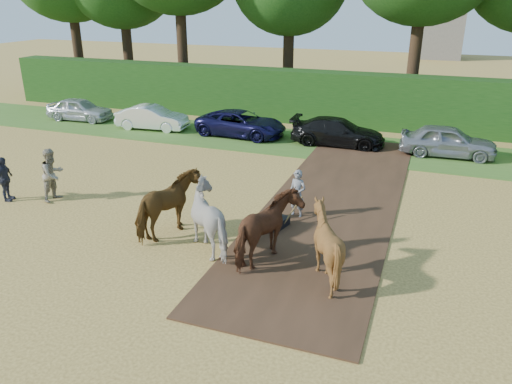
# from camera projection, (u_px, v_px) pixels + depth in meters

# --- Properties ---
(ground) EXTENTS (120.00, 120.00, 0.00)m
(ground) POSITION_uv_depth(u_px,v_px,m) (221.00, 292.00, 12.79)
(ground) COLOR gold
(ground) RESTS_ON ground
(earth_strip) EXTENTS (4.50, 17.00, 0.05)m
(earth_strip) POSITION_uv_depth(u_px,v_px,m) (335.00, 200.00, 18.41)
(earth_strip) COLOR #472D1C
(earth_strip) RESTS_ON ground
(grass_verge) EXTENTS (50.00, 5.00, 0.03)m
(grass_verge) POSITION_uv_depth(u_px,v_px,m) (334.00, 146.00, 25.00)
(grass_verge) COLOR #38601E
(grass_verge) RESTS_ON ground
(hedgerow) EXTENTS (46.00, 1.60, 3.00)m
(hedgerow) POSITION_uv_depth(u_px,v_px,m) (352.00, 100.00, 28.38)
(hedgerow) COLOR #14380F
(hedgerow) RESTS_ON ground
(spectator_near) EXTENTS (0.81, 1.00, 1.96)m
(spectator_near) POSITION_uv_depth(u_px,v_px,m) (53.00, 175.00, 18.19)
(spectator_near) COLOR #B5AD8E
(spectator_near) RESTS_ON ground
(spectator_far) EXTENTS (0.67, 1.05, 1.67)m
(spectator_far) POSITION_uv_depth(u_px,v_px,m) (5.00, 179.00, 18.15)
(spectator_far) COLOR #262833
(spectator_far) RESTS_ON ground
(plough_team) EXTENTS (6.95, 4.92, 2.02)m
(plough_team) POSITION_uv_depth(u_px,v_px,m) (243.00, 223.00, 14.29)
(plough_team) COLOR brown
(plough_team) RESTS_ON ground
(parked_cars) EXTENTS (40.86, 2.89, 1.47)m
(parked_cars) POSITION_uv_depth(u_px,v_px,m) (421.00, 140.00, 23.56)
(parked_cars) COLOR silver
(parked_cars) RESTS_ON ground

